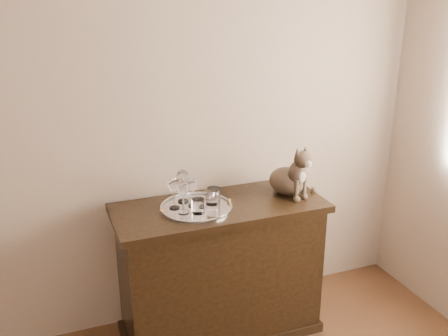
# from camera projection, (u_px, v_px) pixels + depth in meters

# --- Properties ---
(wall_back) EXTENTS (4.00, 0.10, 2.70)m
(wall_back) POSITION_uv_depth(u_px,v_px,m) (96.00, 115.00, 2.71)
(wall_back) COLOR tan
(wall_back) RESTS_ON ground
(sideboard) EXTENTS (1.20, 0.50, 0.85)m
(sideboard) POSITION_uv_depth(u_px,v_px,m) (220.00, 270.00, 2.95)
(sideboard) COLOR black
(sideboard) RESTS_ON ground
(tray) EXTENTS (0.40, 0.40, 0.01)m
(tray) POSITION_uv_depth(u_px,v_px,m) (196.00, 208.00, 2.75)
(tray) COLOR silver
(tray) RESTS_ON sideboard
(wine_glass_a) EXTENTS (0.07, 0.07, 0.18)m
(wine_glass_a) POSITION_uv_depth(u_px,v_px,m) (174.00, 193.00, 2.71)
(wine_glass_a) COLOR white
(wine_glass_a) RESTS_ON tray
(wine_glass_b) EXTENTS (0.07, 0.07, 0.19)m
(wine_glass_b) POSITION_uv_depth(u_px,v_px,m) (183.00, 186.00, 2.79)
(wine_glass_b) COLOR silver
(wine_glass_b) RESTS_ON tray
(wine_glass_c) EXTENTS (0.07, 0.07, 0.19)m
(wine_glass_c) POSITION_uv_depth(u_px,v_px,m) (183.00, 196.00, 2.66)
(wine_glass_c) COLOR white
(wine_glass_c) RESTS_ON tray
(wine_glass_d) EXTENTS (0.06, 0.06, 0.17)m
(wine_glass_d) POSITION_uv_depth(u_px,v_px,m) (193.00, 192.00, 2.74)
(wine_glass_d) COLOR silver
(wine_glass_d) RESTS_ON tray
(tumbler_a) EXTENTS (0.07, 0.07, 0.08)m
(tumbler_a) POSITION_uv_depth(u_px,v_px,m) (212.00, 202.00, 2.72)
(tumbler_a) COLOR white
(tumbler_a) RESTS_ON tray
(tumbler_b) EXTENTS (0.07, 0.07, 0.08)m
(tumbler_b) POSITION_uv_depth(u_px,v_px,m) (198.00, 206.00, 2.67)
(tumbler_b) COLOR silver
(tumbler_b) RESTS_ON tray
(tumbler_c) EXTENTS (0.07, 0.07, 0.08)m
(tumbler_c) POSITION_uv_depth(u_px,v_px,m) (214.00, 195.00, 2.81)
(tumbler_c) COLOR white
(tumbler_c) RESTS_ON tray
(cat) EXTENTS (0.37, 0.35, 0.32)m
(cat) POSITION_uv_depth(u_px,v_px,m) (288.00, 168.00, 2.91)
(cat) COLOR #4D3F2E
(cat) RESTS_ON sideboard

